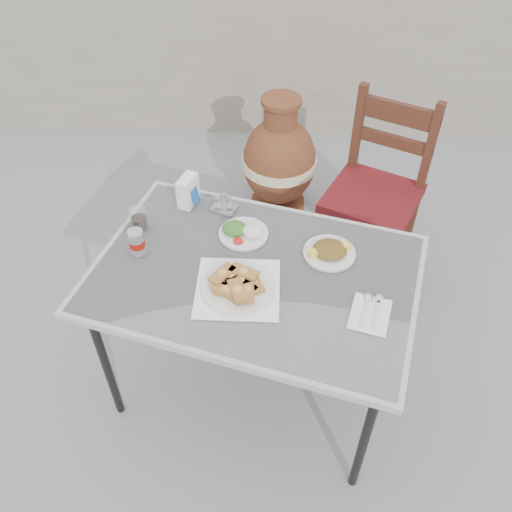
{
  "coord_description": "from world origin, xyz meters",
  "views": [
    {
      "loc": [
        0.1,
        -1.5,
        2.38
      ],
      "look_at": [
        0.05,
        0.08,
        0.84
      ],
      "focal_mm": 38.0,
      "sensor_mm": 36.0,
      "label": 1
    }
  ],
  "objects_px": {
    "salad_chopped_plate": "(329,251)",
    "condiment_caddy": "(224,205)",
    "cafe_table": "(255,281)",
    "napkin_holder": "(188,191)",
    "cola_glass": "(139,220)",
    "soda_can": "(137,242)",
    "pide_plate": "(238,283)",
    "terracotta_urn": "(279,162)",
    "chair": "(376,191)",
    "salad_rice_plate": "(243,231)"
  },
  "relations": [
    {
      "from": "pide_plate",
      "to": "condiment_caddy",
      "type": "distance_m",
      "value": 0.49
    },
    {
      "from": "salad_chopped_plate",
      "to": "condiment_caddy",
      "type": "relative_size",
      "value": 1.6
    },
    {
      "from": "cafe_table",
      "to": "chair",
      "type": "relative_size",
      "value": 1.42
    },
    {
      "from": "cola_glass",
      "to": "napkin_holder",
      "type": "distance_m",
      "value": 0.27
    },
    {
      "from": "napkin_holder",
      "to": "condiment_caddy",
      "type": "distance_m",
      "value": 0.17
    },
    {
      "from": "cafe_table",
      "to": "chair",
      "type": "xyz_separation_m",
      "value": [
        0.64,
        0.88,
        -0.19
      ]
    },
    {
      "from": "pide_plate",
      "to": "condiment_caddy",
      "type": "xyz_separation_m",
      "value": [
        -0.09,
        0.49,
        -0.0
      ]
    },
    {
      "from": "salad_rice_plate",
      "to": "soda_can",
      "type": "xyz_separation_m",
      "value": [
        -0.43,
        -0.13,
        0.04
      ]
    },
    {
      "from": "soda_can",
      "to": "condiment_caddy",
      "type": "relative_size",
      "value": 0.85
    },
    {
      "from": "salad_rice_plate",
      "to": "napkin_holder",
      "type": "xyz_separation_m",
      "value": [
        -0.26,
        0.21,
        0.05
      ]
    },
    {
      "from": "salad_rice_plate",
      "to": "salad_chopped_plate",
      "type": "distance_m",
      "value": 0.38
    },
    {
      "from": "pide_plate",
      "to": "terracotta_urn",
      "type": "height_order",
      "value": "pide_plate"
    },
    {
      "from": "cola_glass",
      "to": "terracotta_urn",
      "type": "height_order",
      "value": "cola_glass"
    },
    {
      "from": "cafe_table",
      "to": "cola_glass",
      "type": "height_order",
      "value": "cola_glass"
    },
    {
      "from": "cafe_table",
      "to": "cola_glass",
      "type": "distance_m",
      "value": 0.58
    },
    {
      "from": "salad_rice_plate",
      "to": "salad_chopped_plate",
      "type": "height_order",
      "value": "salad_rice_plate"
    },
    {
      "from": "napkin_holder",
      "to": "cola_glass",
      "type": "bearing_deg",
      "value": -116.74
    },
    {
      "from": "soda_can",
      "to": "pide_plate",
      "type": "bearing_deg",
      "value": -24.04
    },
    {
      "from": "pide_plate",
      "to": "chair",
      "type": "bearing_deg",
      "value": 54.24
    },
    {
      "from": "salad_rice_plate",
      "to": "terracotta_urn",
      "type": "xyz_separation_m",
      "value": [
        0.17,
        1.15,
        -0.43
      ]
    },
    {
      "from": "salad_rice_plate",
      "to": "soda_can",
      "type": "height_order",
      "value": "soda_can"
    },
    {
      "from": "soda_can",
      "to": "terracotta_urn",
      "type": "relative_size",
      "value": 0.14
    },
    {
      "from": "cafe_table",
      "to": "napkin_holder",
      "type": "relative_size",
      "value": 10.62
    },
    {
      "from": "chair",
      "to": "cafe_table",
      "type": "bearing_deg",
      "value": -98.84
    },
    {
      "from": "cafe_table",
      "to": "chair",
      "type": "distance_m",
      "value": 1.1
    },
    {
      "from": "pide_plate",
      "to": "condiment_caddy",
      "type": "height_order",
      "value": "condiment_caddy"
    },
    {
      "from": "salad_rice_plate",
      "to": "cola_glass",
      "type": "height_order",
      "value": "cola_glass"
    },
    {
      "from": "cafe_table",
      "to": "napkin_holder",
      "type": "bearing_deg",
      "value": 126.35
    },
    {
      "from": "pide_plate",
      "to": "napkin_holder",
      "type": "xyz_separation_m",
      "value": [
        -0.26,
        0.53,
        0.04
      ]
    },
    {
      "from": "cola_glass",
      "to": "condiment_caddy",
      "type": "xyz_separation_m",
      "value": [
        0.36,
        0.14,
        -0.02
      ]
    },
    {
      "from": "cola_glass",
      "to": "terracotta_urn",
      "type": "distance_m",
      "value": 1.36
    },
    {
      "from": "napkin_holder",
      "to": "condiment_caddy",
      "type": "bearing_deg",
      "value": 6.31
    },
    {
      "from": "soda_can",
      "to": "condiment_caddy",
      "type": "distance_m",
      "value": 0.45
    },
    {
      "from": "soda_can",
      "to": "chair",
      "type": "height_order",
      "value": "chair"
    },
    {
      "from": "salad_rice_plate",
      "to": "pide_plate",
      "type": "bearing_deg",
      "value": -90.86
    },
    {
      "from": "terracotta_urn",
      "to": "cola_glass",
      "type": "bearing_deg",
      "value": -119.06
    },
    {
      "from": "salad_rice_plate",
      "to": "condiment_caddy",
      "type": "height_order",
      "value": "condiment_caddy"
    },
    {
      "from": "cola_glass",
      "to": "chair",
      "type": "relative_size",
      "value": 0.1
    },
    {
      "from": "napkin_holder",
      "to": "terracotta_urn",
      "type": "bearing_deg",
      "value": 85.86
    },
    {
      "from": "salad_rice_plate",
      "to": "soda_can",
      "type": "bearing_deg",
      "value": -163.79
    },
    {
      "from": "cafe_table",
      "to": "soda_can",
      "type": "bearing_deg",
      "value": 168.92
    },
    {
      "from": "cafe_table",
      "to": "condiment_caddy",
      "type": "distance_m",
      "value": 0.43
    },
    {
      "from": "cafe_table",
      "to": "salad_chopped_plate",
      "type": "xyz_separation_m",
      "value": [
        0.31,
        0.11,
        0.07
      ]
    },
    {
      "from": "soda_can",
      "to": "terracotta_urn",
      "type": "height_order",
      "value": "soda_can"
    },
    {
      "from": "cafe_table",
      "to": "salad_chopped_plate",
      "type": "distance_m",
      "value": 0.34
    },
    {
      "from": "cafe_table",
      "to": "napkin_holder",
      "type": "height_order",
      "value": "napkin_holder"
    },
    {
      "from": "cafe_table",
      "to": "napkin_holder",
      "type": "distance_m",
      "value": 0.55
    },
    {
      "from": "cola_glass",
      "to": "napkin_holder",
      "type": "xyz_separation_m",
      "value": [
        0.19,
        0.18,
        0.03
      ]
    },
    {
      "from": "soda_can",
      "to": "cola_glass",
      "type": "xyz_separation_m",
      "value": [
        -0.02,
        0.16,
        -0.01
      ]
    },
    {
      "from": "chair",
      "to": "soda_can",
      "type": "bearing_deg",
      "value": -118.13
    }
  ]
}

